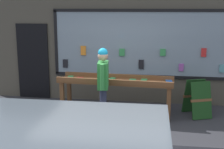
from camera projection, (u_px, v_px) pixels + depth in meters
The scene contains 6 objects.
ground_plane at pixel (107, 134), 6.39m from camera, with size 40.00×40.00×0.00m, color #2D2D33.
shopfront_facade at pixel (123, 38), 8.33m from camera, with size 7.27×0.29×3.49m.
display_table_main at pixel (116, 84), 7.39m from camera, with size 2.74×0.79×0.94m.
person_browsing at pixel (103, 80), 6.77m from camera, with size 0.27×0.66×1.69m.
small_dog at pixel (82, 113), 6.86m from camera, with size 0.26×0.58×0.40m.
sandwich_board_sign at pixel (197, 98), 7.38m from camera, with size 0.68×0.76×0.86m.
Camera 1 is at (1.05, -5.90, 2.55)m, focal length 50.00 mm.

